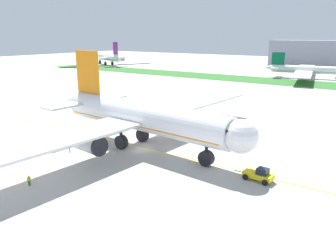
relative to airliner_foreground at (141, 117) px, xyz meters
The scene contains 9 objects.
ground_plane 6.32m from the airliner_foreground, 42.85° to the right, with size 600.00×600.00×0.00m, color #ADAAA5.
apron_taxi_line 6.26m from the airliner_foreground, 16.59° to the right, with size 280.00×0.36×0.01m, color yellow.
grass_median_strip 111.29m from the airliner_foreground, 89.48° to the left, with size 320.00×24.00×0.10m, color #2D6628.
airliner_foreground is the anchor object (origin of this frame).
pushback_tug 25.10m from the airliner_foreground, ahead, with size 6.31×2.67×2.11m.
ground_crew_wingwalker_port 14.52m from the airliner_foreground, 135.26° to the right, with size 0.49×0.50×1.70m.
ground_crew_marshaller_front 23.51m from the airliner_foreground, 96.38° to the right, with size 0.27×0.58×1.66m.
parked_airliner_far_left 190.72m from the airliner_foreground, 136.47° to the left, with size 43.43×69.10×16.68m.
parked_airliner_far_centre 131.60m from the airliner_foreground, 89.44° to the left, with size 42.45×68.86×12.76m.
Camera 1 is at (38.43, -47.02, 21.36)m, focal length 35.47 mm.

